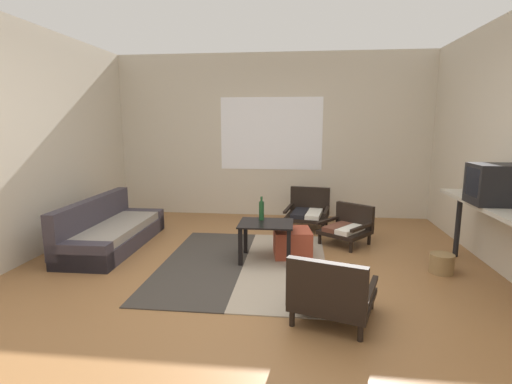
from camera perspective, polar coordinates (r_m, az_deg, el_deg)
ground_plane at (r=3.87m, az=-1.27°, el=-13.75°), size 7.80×7.80×0.00m
far_wall_with_window at (r=6.58m, az=2.28°, el=8.24°), size 5.60×0.13×2.70m
side_wall_left at (r=4.94m, az=-33.27°, el=5.98°), size 0.12×6.60×2.70m
area_rug at (r=4.41m, az=-1.78°, el=-10.58°), size 1.83×2.32×0.01m
couch at (r=5.31m, az=-20.73°, el=-5.50°), size 0.71×1.81×0.62m
coffee_table at (r=4.43m, az=1.49°, el=-5.73°), size 0.61×0.49×0.45m
armchair_by_window at (r=5.93m, az=7.67°, el=-2.66°), size 0.71×0.73×0.58m
armchair_striped_foreground at (r=3.21m, az=11.11°, el=-14.44°), size 0.77×0.79×0.57m
armchair_corner at (r=5.22m, az=13.36°, el=-4.88°), size 0.76×0.76×0.51m
ottoman_orange at (r=4.65m, az=5.37°, el=-7.48°), size 0.48×0.48×0.33m
console_shelf at (r=4.36m, az=31.68°, el=-2.55°), size 0.42×1.69×0.81m
crt_television at (r=4.27m, az=32.23°, el=0.95°), size 0.49×0.37×0.38m
clay_vase at (r=4.69m, az=29.84°, el=0.84°), size 0.21×0.21×0.31m
glass_bottle at (r=4.51m, az=0.81°, el=-2.70°), size 0.06×0.06×0.28m
wicker_basket at (r=4.60m, az=25.72°, el=-9.48°), size 0.25×0.25×0.20m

